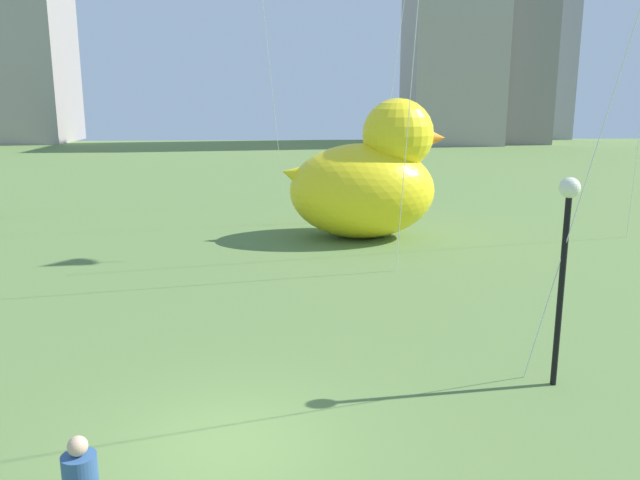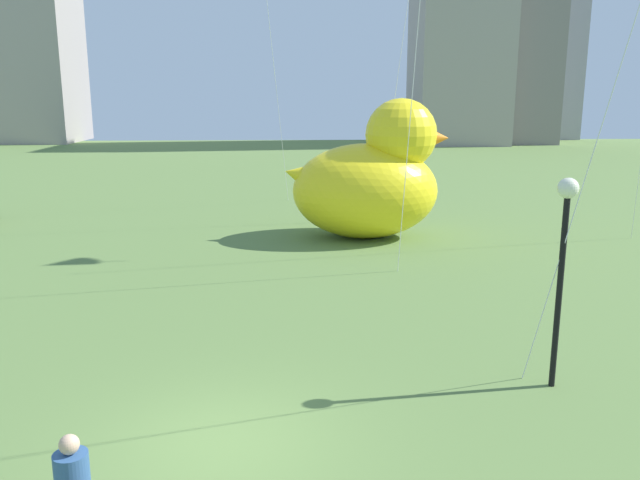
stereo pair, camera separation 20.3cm
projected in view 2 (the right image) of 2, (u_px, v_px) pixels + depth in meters
ground_plane at (221, 445)px, 10.82m from camera, size 140.00×140.00×0.00m
giant_inflatable_duck at (371, 179)px, 25.79m from camera, size 6.64×4.26×5.50m
lamppost at (564, 239)px, 12.34m from camera, size 0.40×0.40×4.18m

